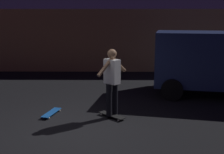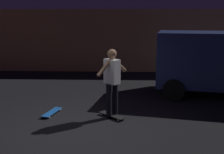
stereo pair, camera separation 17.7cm
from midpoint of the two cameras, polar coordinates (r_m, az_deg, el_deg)
name	(u,v)px [view 2 (the right image)]	position (r m, az deg, el deg)	size (l,w,h in m)	color
ground_plane	(65,132)	(6.36, -8.73, -11.08)	(28.00, 28.00, 0.00)	black
low_building	(94,38)	(14.43, -3.33, 7.94)	(13.65, 3.34, 2.84)	tan
skateboard_ridden	(112,115)	(7.12, 0.72, -7.85)	(0.71, 0.68, 0.07)	black
skateboard_spare	(52,112)	(7.49, -11.55, -7.09)	(0.39, 0.81, 0.07)	#1959B2
skater	(112,78)	(6.85, 0.74, -0.11)	(0.74, 0.78, 1.67)	black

